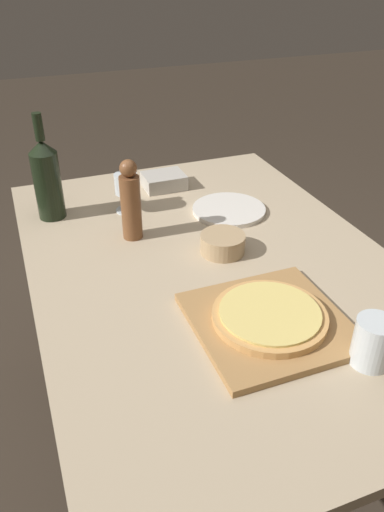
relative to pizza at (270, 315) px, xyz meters
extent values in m
plane|color=#382D23|center=(-0.01, 0.29, -0.77)|extent=(12.00, 12.00, 0.00)
cube|color=tan|center=(-0.01, 0.29, -0.04)|extent=(0.98, 1.43, 0.03)
cylinder|color=brown|center=(-0.44, 0.95, -0.42)|extent=(0.06, 0.06, 0.71)
cylinder|color=brown|center=(0.41, 0.95, -0.42)|extent=(0.06, 0.06, 0.71)
cube|color=#A87A47|center=(0.00, 0.00, -0.02)|extent=(0.34, 0.34, 0.02)
cylinder|color=tan|center=(0.00, 0.00, 0.00)|extent=(0.26, 0.26, 0.02)
cylinder|color=#E0C66B|center=(0.00, 0.00, 0.01)|extent=(0.23, 0.23, 0.01)
cylinder|color=black|center=(-0.39, 0.73, 0.08)|extent=(0.08, 0.08, 0.21)
cone|color=black|center=(-0.39, 0.73, 0.20)|extent=(0.08, 0.08, 0.04)
cylinder|color=black|center=(-0.39, 0.73, 0.26)|extent=(0.03, 0.03, 0.08)
cylinder|color=brown|center=(-0.18, 0.51, 0.07)|extent=(0.06, 0.06, 0.19)
sphere|color=brown|center=(-0.18, 0.51, 0.19)|extent=(0.05, 0.05, 0.05)
cylinder|color=silver|center=(-0.15, 0.68, -0.03)|extent=(0.08, 0.08, 0.00)
cylinder|color=silver|center=(-0.15, 0.68, 0.01)|extent=(0.01, 0.01, 0.06)
cylinder|color=silver|center=(-0.15, 0.68, 0.07)|extent=(0.07, 0.07, 0.06)
cylinder|color=tan|center=(0.03, 0.33, 0.00)|extent=(0.13, 0.13, 0.05)
cylinder|color=silver|center=(0.14, -0.18, 0.02)|extent=(0.08, 0.08, 0.11)
cylinder|color=silver|center=(0.15, 0.56, -0.02)|extent=(0.24, 0.24, 0.01)
cube|color=#BCB7AD|center=(0.01, 0.81, 0.00)|extent=(0.14, 0.11, 0.05)
camera|label=1|loc=(-0.48, -0.76, 0.72)|focal=35.00mm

